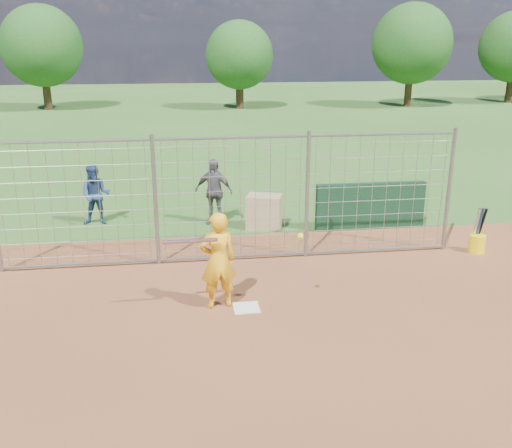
{
  "coord_description": "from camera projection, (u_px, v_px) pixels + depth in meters",
  "views": [
    {
      "loc": [
        -1.02,
        -8.77,
        4.31
      ],
      "look_at": [
        0.3,
        0.8,
        1.15
      ],
      "focal_mm": 40.0,
      "sensor_mm": 36.0,
      "label": 1
    }
  ],
  "objects": [
    {
      "name": "infield_dirt",
      "position": [
        274.0,
        411.0,
        6.9
      ],
      "size": [
        18.0,
        18.0,
        0.0
      ],
      "primitive_type": "plane",
      "color": "brown",
      "rests_on": "ground"
    },
    {
      "name": "bucket_with_bats",
      "position": [
        477.0,
        241.0,
        11.97
      ],
      "size": [
        0.34,
        0.35,
        0.97
      ],
      "color": "yellow",
      "rests_on": "ground"
    },
    {
      "name": "bystander_b",
      "position": [
        214.0,
        191.0,
        13.7
      ],
      "size": [
        1.02,
        0.73,
        1.6
      ],
      "primitive_type": "imported",
      "rotation": [
        0.0,
        0.0,
        -0.41
      ],
      "color": "#505054",
      "rests_on": "ground"
    },
    {
      "name": "tree_line",
      "position": [
        241.0,
        48.0,
        35.47
      ],
      "size": [
        44.66,
        6.72,
        6.48
      ],
      "color": "#3F2B19",
      "rests_on": "ground"
    },
    {
      "name": "dugout_wall",
      "position": [
        370.0,
        206.0,
        13.39
      ],
      "size": [
        2.6,
        0.2,
        1.1
      ],
      "primitive_type": "cube",
      "color": "#11381E",
      "rests_on": "ground"
    },
    {
      "name": "bystander_a",
      "position": [
        96.0,
        195.0,
        13.63
      ],
      "size": [
        0.75,
        0.61,
        1.47
      ],
      "primitive_type": "imported",
      "rotation": [
        0.0,
        0.0,
        -0.08
      ],
      "color": "navy",
      "rests_on": "ground"
    },
    {
      "name": "equipment_bin",
      "position": [
        264.0,
        212.0,
        13.46
      ],
      "size": [
        0.93,
        0.77,
        0.8
      ],
      "primitive_type": "cube",
      "rotation": [
        0.0,
        0.0,
        -0.31
      ],
      "color": "tan",
      "rests_on": "ground"
    },
    {
      "name": "equipment_in_play",
      "position": [
        217.0,
        240.0,
        9.0
      ],
      "size": [
        2.24,
        0.12,
        0.1
      ],
      "color": "silver",
      "rests_on": "ground"
    },
    {
      "name": "backstop_fence",
      "position": [
        233.0,
        201.0,
        11.22
      ],
      "size": [
        9.08,
        0.08,
        2.6
      ],
      "color": "gray",
      "rests_on": "ground"
    },
    {
      "name": "ground",
      "position": [
        245.0,
        303.0,
        9.73
      ],
      "size": [
        100.0,
        100.0,
        0.0
      ],
      "primitive_type": "plane",
      "color": "#2D591E",
      "rests_on": "ground"
    },
    {
      "name": "home_plate",
      "position": [
        246.0,
        308.0,
        9.54
      ],
      "size": [
        0.43,
        0.43,
        0.02
      ],
      "primitive_type": "cube",
      "color": "silver",
      "rests_on": "ground"
    },
    {
      "name": "batter",
      "position": [
        218.0,
        261.0,
        9.35
      ],
      "size": [
        0.67,
        0.5,
        1.66
      ],
      "primitive_type": "imported",
      "rotation": [
        0.0,
        0.0,
        3.32
      ],
      "color": "#F9B015",
      "rests_on": "ground"
    }
  ]
}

